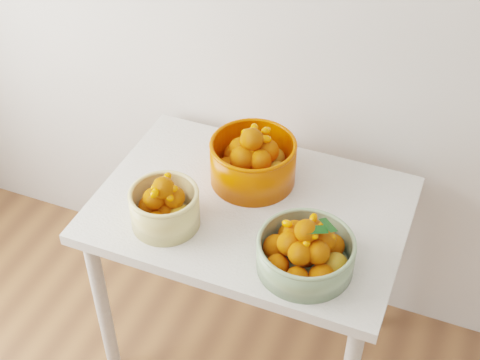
{
  "coord_description": "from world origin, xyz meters",
  "views": [
    {
      "loc": [
        0.22,
        0.11,
        2.22
      ],
      "look_at": [
        -0.34,
        1.52,
        0.92
      ],
      "focal_mm": 50.0,
      "sensor_mm": 36.0,
      "label": 1
    }
  ],
  "objects_px": {
    "table": "(250,226)",
    "bowl_orange": "(253,160)",
    "bowl_cream": "(165,206)",
    "bowl_green": "(306,251)"
  },
  "relations": [
    {
      "from": "table",
      "to": "bowl_orange",
      "type": "height_order",
      "value": "bowl_orange"
    },
    {
      "from": "bowl_cream",
      "to": "bowl_orange",
      "type": "xyz_separation_m",
      "value": [
        0.18,
        0.3,
        0.01
      ]
    },
    {
      "from": "table",
      "to": "bowl_cream",
      "type": "bearing_deg",
      "value": -141.0
    },
    {
      "from": "table",
      "to": "bowl_orange",
      "type": "bearing_deg",
      "value": 108.76
    },
    {
      "from": "bowl_green",
      "to": "bowl_orange",
      "type": "height_order",
      "value": "bowl_orange"
    },
    {
      "from": "bowl_green",
      "to": "bowl_orange",
      "type": "xyz_separation_m",
      "value": [
        -0.29,
        0.31,
        0.02
      ]
    },
    {
      "from": "table",
      "to": "bowl_cream",
      "type": "distance_m",
      "value": 0.33
    },
    {
      "from": "table",
      "to": "bowl_cream",
      "type": "relative_size",
      "value": 3.77
    },
    {
      "from": "bowl_cream",
      "to": "bowl_orange",
      "type": "height_order",
      "value": "bowl_orange"
    },
    {
      "from": "bowl_cream",
      "to": "bowl_orange",
      "type": "bearing_deg",
      "value": 59.66
    }
  ]
}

